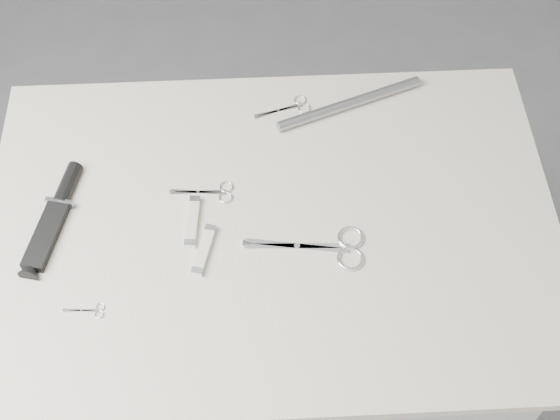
{
  "coord_description": "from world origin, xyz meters",
  "views": [
    {
      "loc": [
        -0.02,
        -0.75,
        2.05
      ],
      "look_at": [
        0.02,
        0.03,
        0.92
      ],
      "focal_mm": 50.0,
      "sensor_mm": 36.0,
      "label": 1
    }
  ],
  "objects_px": {
    "large_shears": "(331,247)",
    "embroidery_scissors_a": "(213,192)",
    "embroidery_scissors_b": "(291,107)",
    "pocket_knife_a": "(193,221)",
    "metal_rail": "(350,103)",
    "sheathed_knife": "(56,212)",
    "pocket_knife_b": "(204,250)",
    "tiny_scissors": "(90,311)",
    "plinth": "(274,339)"
  },
  "relations": [
    {
      "from": "large_shears",
      "to": "embroidery_scissors_a",
      "type": "distance_m",
      "value": 0.24
    },
    {
      "from": "large_shears",
      "to": "embroidery_scissors_b",
      "type": "distance_m",
      "value": 0.33
    },
    {
      "from": "embroidery_scissors_b",
      "to": "pocket_knife_a",
      "type": "bearing_deg",
      "value": -142.48
    },
    {
      "from": "large_shears",
      "to": "metal_rail",
      "type": "xyz_separation_m",
      "value": [
        0.06,
        0.32,
        0.01
      ]
    },
    {
      "from": "sheathed_knife",
      "to": "pocket_knife_b",
      "type": "relative_size",
      "value": 2.21
    },
    {
      "from": "pocket_knife_b",
      "to": "embroidery_scissors_b",
      "type": "bearing_deg",
      "value": -12.75
    },
    {
      "from": "embroidery_scissors_b",
      "to": "tiny_scissors",
      "type": "height_order",
      "value": "same"
    },
    {
      "from": "tiny_scissors",
      "to": "sheathed_knife",
      "type": "distance_m",
      "value": 0.21
    },
    {
      "from": "plinth",
      "to": "pocket_knife_b",
      "type": "xyz_separation_m",
      "value": [
        -0.12,
        -0.05,
        0.48
      ]
    },
    {
      "from": "embroidery_scissors_b",
      "to": "sheathed_knife",
      "type": "height_order",
      "value": "sheathed_knife"
    },
    {
      "from": "sheathed_knife",
      "to": "metal_rail",
      "type": "xyz_separation_m",
      "value": [
        0.54,
        0.23,
        0.0
      ]
    },
    {
      "from": "large_shears",
      "to": "metal_rail",
      "type": "distance_m",
      "value": 0.33
    },
    {
      "from": "large_shears",
      "to": "metal_rail",
      "type": "bearing_deg",
      "value": 84.92
    },
    {
      "from": "pocket_knife_a",
      "to": "large_shears",
      "type": "bearing_deg",
      "value": -100.13
    },
    {
      "from": "plinth",
      "to": "metal_rail",
      "type": "relative_size",
      "value": 3.0
    },
    {
      "from": "embroidery_scissors_b",
      "to": "large_shears",
      "type": "bearing_deg",
      "value": -97.98
    },
    {
      "from": "embroidery_scissors_a",
      "to": "sheathed_knife",
      "type": "relative_size",
      "value": 0.51
    },
    {
      "from": "embroidery_scissors_a",
      "to": "metal_rail",
      "type": "relative_size",
      "value": 0.38
    },
    {
      "from": "metal_rail",
      "to": "pocket_knife_b",
      "type": "bearing_deg",
      "value": -131.52
    },
    {
      "from": "embroidery_scissors_a",
      "to": "sheathed_knife",
      "type": "height_order",
      "value": "sheathed_knife"
    },
    {
      "from": "tiny_scissors",
      "to": "sheathed_knife",
      "type": "height_order",
      "value": "sheathed_knife"
    },
    {
      "from": "large_shears",
      "to": "pocket_knife_b",
      "type": "relative_size",
      "value": 2.04
    },
    {
      "from": "large_shears",
      "to": "embroidery_scissors_a",
      "type": "xyz_separation_m",
      "value": [
        -0.2,
        0.13,
        -0.0
      ]
    },
    {
      "from": "metal_rail",
      "to": "embroidery_scissors_a",
      "type": "bearing_deg",
      "value": -143.83
    },
    {
      "from": "embroidery_scissors_a",
      "to": "pocket_knife_a",
      "type": "distance_m",
      "value": 0.07
    },
    {
      "from": "large_shears",
      "to": "embroidery_scissors_b",
      "type": "relative_size",
      "value": 1.85
    },
    {
      "from": "plinth",
      "to": "sheathed_knife",
      "type": "distance_m",
      "value": 0.61
    },
    {
      "from": "pocket_knife_a",
      "to": "metal_rail",
      "type": "bearing_deg",
      "value": -44.62
    },
    {
      "from": "embroidery_scissors_b",
      "to": "embroidery_scissors_a",
      "type": "bearing_deg",
      "value": -144.35
    },
    {
      "from": "metal_rail",
      "to": "sheathed_knife",
      "type": "bearing_deg",
      "value": -157.26
    },
    {
      "from": "pocket_knife_a",
      "to": "pocket_knife_b",
      "type": "distance_m",
      "value": 0.06
    },
    {
      "from": "embroidery_scissors_b",
      "to": "metal_rail",
      "type": "height_order",
      "value": "metal_rail"
    },
    {
      "from": "pocket_knife_b",
      "to": "embroidery_scissors_a",
      "type": "bearing_deg",
      "value": 7.54
    },
    {
      "from": "sheathed_knife",
      "to": "tiny_scissors",
      "type": "bearing_deg",
      "value": -145.08
    },
    {
      "from": "embroidery_scissors_a",
      "to": "plinth",
      "type": "bearing_deg",
      "value": -31.37
    },
    {
      "from": "embroidery_scissors_b",
      "to": "metal_rail",
      "type": "xyz_separation_m",
      "value": [
        0.11,
        -0.0,
        0.01
      ]
    },
    {
      "from": "pocket_knife_a",
      "to": "tiny_scissors",
      "type": "bearing_deg",
      "value": 139.61
    },
    {
      "from": "tiny_scissors",
      "to": "pocket_knife_b",
      "type": "xyz_separation_m",
      "value": [
        0.18,
        0.1,
        0.01
      ]
    },
    {
      "from": "tiny_scissors",
      "to": "metal_rail",
      "type": "distance_m",
      "value": 0.62
    },
    {
      "from": "embroidery_scissors_a",
      "to": "tiny_scissors",
      "type": "distance_m",
      "value": 0.3
    },
    {
      "from": "large_shears",
      "to": "embroidery_scissors_a",
      "type": "height_order",
      "value": "large_shears"
    },
    {
      "from": "pocket_knife_a",
      "to": "metal_rail",
      "type": "relative_size",
      "value": 0.35
    },
    {
      "from": "sheathed_knife",
      "to": "pocket_knife_b",
      "type": "bearing_deg",
      "value": -95.3
    },
    {
      "from": "embroidery_scissors_a",
      "to": "metal_rail",
      "type": "distance_m",
      "value": 0.33
    },
    {
      "from": "sheathed_knife",
      "to": "metal_rail",
      "type": "height_order",
      "value": "sheathed_knife"
    },
    {
      "from": "plinth",
      "to": "pocket_knife_b",
      "type": "bearing_deg",
      "value": -156.14
    },
    {
      "from": "plinth",
      "to": "large_shears",
      "type": "relative_size",
      "value": 4.38
    },
    {
      "from": "plinth",
      "to": "tiny_scissors",
      "type": "xyz_separation_m",
      "value": [
        -0.3,
        -0.16,
        0.47
      ]
    },
    {
      "from": "embroidery_scissors_b",
      "to": "pocket_knife_a",
      "type": "xyz_separation_m",
      "value": [
        -0.19,
        -0.26,
        0.0
      ]
    },
    {
      "from": "tiny_scissors",
      "to": "metal_rail",
      "type": "bearing_deg",
      "value": 45.58
    }
  ]
}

